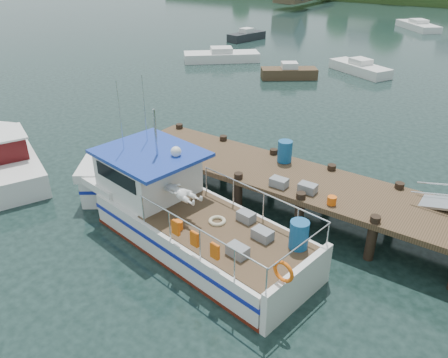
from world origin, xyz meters
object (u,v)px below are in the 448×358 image
Objects in this scene: moored_a at (221,56)px; moored_b at (360,68)px; lobster_boat at (174,209)px; moored_e at (247,36)px; moored_d at (418,26)px; work_boat at (2,156)px; moored_rowboat at (289,72)px.

moored_a is 1.15× the size of moored_b.
lobster_boat is 36.57m from moored_e.
moored_e is (-15.03, 6.89, 0.03)m from moored_b.
moored_b is at bearing -98.12° from moored_d.
work_boat is 1.24× the size of moored_a.
lobster_boat is 25.35m from moored_b.
lobster_boat is 21.58m from moored_rowboat.
moored_a is at bearing -174.63° from moored_b.
moored_a is 0.93× the size of moored_d.
moored_d is at bearing 103.51° from lobster_boat.
moored_d is at bearing 85.17° from moored_b.
work_boat reaches higher than moored_b.
moored_e is (-8.03, 32.80, -0.21)m from work_boat.
moored_rowboat is 29.80m from moored_d.
moored_a is 10.36m from moored_e.
work_boat is at bearing -107.85° from moored_d.
lobster_boat is 1.37× the size of work_boat.
lobster_boat reaches higher than moored_d.
moored_a is (-13.91, 22.39, -0.49)m from lobster_boat.
moored_e reaches higher than moored_b.
moored_b is (11.45, 2.84, -0.01)m from moored_a.
moored_d is (-1.64, 25.11, 0.01)m from moored_b.
moored_rowboat is 0.76× the size of moored_b.
moored_b is at bearing 98.06° from work_boat.
moored_a is at bearing 130.71° from lobster_boat.
moored_e is at bearing 127.41° from lobster_boat.
moored_rowboat is at bearing -106.19° from moored_d.
moored_rowboat is 7.76m from moored_a.
moored_rowboat reaches higher than moored_b.
work_boat is at bearing -167.00° from lobster_boat.
work_boat is 21.53m from moored_rowboat.
moored_e is at bearing 126.97° from moored_rowboat.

